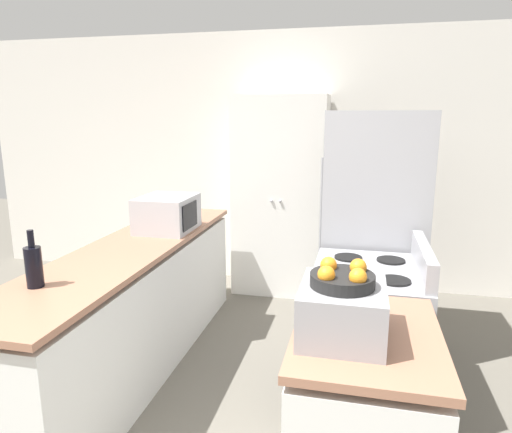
# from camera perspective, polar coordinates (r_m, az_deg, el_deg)

# --- Properties ---
(wall_back) EXTENTS (7.00, 0.06, 2.60)m
(wall_back) POSITION_cam_1_polar(r_m,az_deg,el_deg) (4.80, 4.23, 6.87)
(wall_back) COLOR silver
(wall_back) RESTS_ON ground_plane
(counter_left) EXTENTS (0.60, 2.66, 0.90)m
(counter_left) POSITION_cam_1_polar(r_m,az_deg,el_deg) (3.38, -15.12, -11.19)
(counter_left) COLOR silver
(counter_left) RESTS_ON ground_plane
(counter_right) EXTENTS (0.60, 0.82, 0.90)m
(counter_right) POSITION_cam_1_polar(r_m,az_deg,el_deg) (2.24, 13.06, -24.51)
(counter_right) COLOR silver
(counter_right) RESTS_ON ground_plane
(pantry_cabinet) EXTENTS (0.90, 0.51, 1.96)m
(pantry_cabinet) POSITION_cam_1_polar(r_m,az_deg,el_deg) (4.56, 3.06, 2.53)
(pantry_cabinet) COLOR white
(pantry_cabinet) RESTS_ON ground_plane
(stove) EXTENTS (0.66, 0.75, 1.06)m
(stove) POSITION_cam_1_polar(r_m,az_deg,el_deg) (2.91, 13.57, -14.64)
(stove) COLOR #9E9EA3
(stove) RESTS_ON ground_plane
(refrigerator) EXTENTS (0.73, 0.74, 1.80)m
(refrigerator) POSITION_cam_1_polar(r_m,az_deg,el_deg) (3.49, 14.38, -2.29)
(refrigerator) COLOR #A3A3A8
(refrigerator) RESTS_ON ground_plane
(microwave) EXTENTS (0.40, 0.46, 0.27)m
(microwave) POSITION_cam_1_polar(r_m,az_deg,el_deg) (3.58, -11.02, 0.38)
(microwave) COLOR #B2B2B7
(microwave) RESTS_ON counter_left
(wine_bottle) EXTENTS (0.09, 0.09, 0.30)m
(wine_bottle) POSITION_cam_1_polar(r_m,az_deg,el_deg) (2.62, -26.03, -5.53)
(wine_bottle) COLOR black
(wine_bottle) RESTS_ON counter_left
(toaster_oven) EXTENTS (0.34, 0.39, 0.22)m
(toaster_oven) POSITION_cam_1_polar(r_m,az_deg,el_deg) (1.89, 10.68, -11.53)
(toaster_oven) COLOR #939399
(toaster_oven) RESTS_ON counter_right
(fruit_bowl) EXTENTS (0.25, 0.25, 0.10)m
(fruit_bowl) POSITION_cam_1_polar(r_m,az_deg,el_deg) (1.83, 10.75, -7.50)
(fruit_bowl) COLOR black
(fruit_bowl) RESTS_ON toaster_oven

